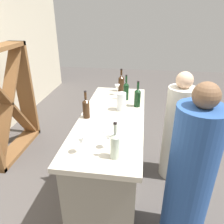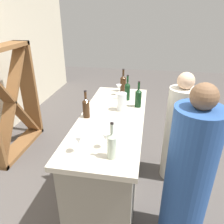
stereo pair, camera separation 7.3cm
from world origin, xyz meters
name	(u,v)px [view 1 (the left image)]	position (x,y,z in m)	size (l,w,h in m)	color
ground_plane	(112,184)	(0.00, 0.00, 0.00)	(12.00, 12.00, 0.00)	#4C4744
bar_counter	(112,152)	(0.00, 0.00, 0.50)	(1.89, 0.71, 1.00)	gray
wine_rack	(7,103)	(0.54, 1.65, 0.82)	(1.13, 0.28, 1.64)	brown
wine_bottle_leftmost_clear_pale	(115,145)	(-0.73, -0.13, 1.12)	(0.08, 0.08, 0.32)	#B7C6B2
wine_bottle_second_left_amber_brown	(86,108)	(-0.07, 0.27, 1.12)	(0.08, 0.08, 0.31)	#331E0F
wine_bottle_center_dark_green	(137,97)	(0.31, -0.27, 1.12)	(0.08, 0.08, 0.32)	black
wine_bottle_second_right_dark_green	(126,90)	(0.51, -0.11, 1.13)	(0.07, 0.07, 0.33)	black
wine_bottle_rightmost_amber_brown	(121,83)	(0.83, -0.01, 1.12)	(0.08, 0.08, 0.33)	#331E0F
wine_glass_near_left	(114,124)	(-0.37, -0.07, 1.10)	(0.08, 0.08, 0.14)	white
wine_glass_near_center	(108,137)	(-0.61, -0.05, 1.10)	(0.07, 0.07, 0.15)	white
wine_glass_near_right	(117,87)	(0.67, 0.02, 1.11)	(0.07, 0.07, 0.15)	white
wine_glass_far_left	(81,141)	(-0.71, 0.15, 1.12)	(0.07, 0.07, 0.16)	white
water_pitcher	(121,102)	(0.18, -0.09, 1.10)	(0.11, 0.11, 0.21)	silver
person_left_guest	(177,132)	(0.32, -0.79, 0.67)	(0.37, 0.37, 1.45)	beige
person_center_guest	(190,178)	(-0.60, -0.78, 0.74)	(0.46, 0.46, 1.62)	#284C8C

